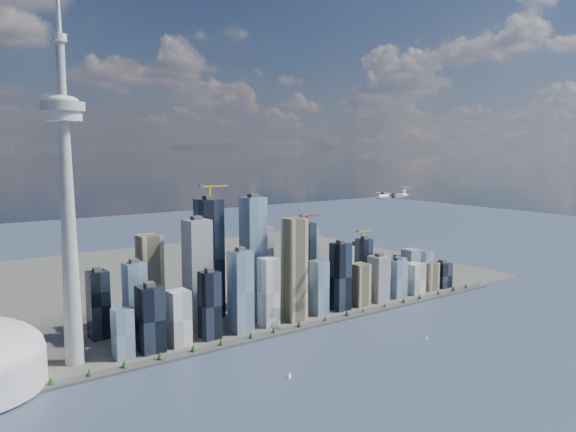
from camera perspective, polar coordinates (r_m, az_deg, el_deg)
ground at (r=751.24m, az=10.20°, el=-16.79°), size 4000.00×4000.00×0.00m
seawall at (r=928.66m, az=-1.22°, el=-11.85°), size 1100.00×22.00×4.00m
land at (r=1310.10m, az=-12.56°, el=-6.46°), size 1400.00×900.00×3.00m
shoreline_trees at (r=926.50m, az=-1.22°, el=-11.45°), size 960.53×7.20×8.80m
skyscraper_cluster at (r=1010.73m, az=-1.25°, el=-6.13°), size 736.00×142.00×235.51m
needle_tower at (r=811.17m, az=-21.53°, el=1.85°), size 56.00×56.00×550.50m
airplane at (r=946.89m, az=10.56°, el=2.06°), size 73.27×64.74×17.88m
sailboat_west at (r=767.01m, az=0.15°, el=-15.89°), size 7.48×3.92×10.45m
sailboat_east at (r=933.71m, az=13.92°, el=-11.91°), size 6.02×2.32×8.32m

